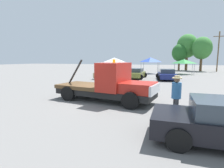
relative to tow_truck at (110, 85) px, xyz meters
name	(u,v)px	position (x,y,z in m)	size (l,w,h in m)	color
ground_plane	(104,101)	(-0.38, 0.06, -0.97)	(160.00, 160.00, 0.00)	slate
tow_truck	(110,85)	(0.00, 0.00, 0.00)	(6.40, 2.96, 2.51)	black
person_near_truck	(176,93)	(3.68, -1.90, 0.10)	(0.40, 0.40, 1.82)	#38383D
parked_car_tan	(106,73)	(-4.89, 12.22, -0.33)	(2.57, 4.41, 1.34)	tan
parked_car_olive	(136,74)	(-1.12, 13.41, -0.32)	(2.54, 4.50, 1.34)	olive
parked_car_navy	(167,75)	(2.82, 13.05, -0.32)	(2.88, 4.92, 1.34)	navy
canopy_tent_white	(114,60)	(-6.88, 21.57, 1.47)	(3.15, 3.15, 2.85)	#9E9EA3
canopy_tent_blue	(150,60)	(-0.33, 22.38, 1.49)	(2.91, 2.91, 2.87)	#9E9EA3
canopy_tent_green	(184,61)	(5.30, 22.88, 1.21)	(3.07, 3.07, 2.55)	#9E9EA3
tree_left	(180,53)	(4.84, 33.56, 3.05)	(3.36, 3.36, 6.00)	brown
tree_center	(187,46)	(6.47, 34.90, 4.61)	(4.66, 4.66, 8.32)	brown
tree_right	(202,48)	(9.23, 32.50, 3.93)	(4.09, 4.09, 7.31)	brown
utility_pole	(218,50)	(12.26, 32.18, 3.39)	(2.20, 0.24, 8.21)	brown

